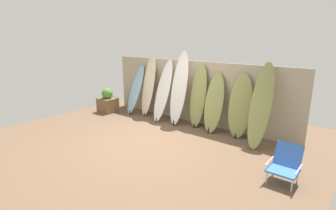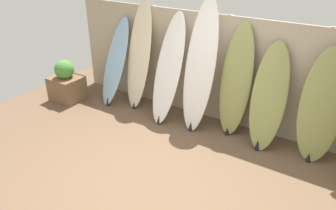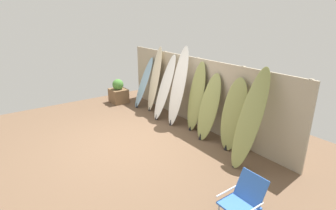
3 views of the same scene
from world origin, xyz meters
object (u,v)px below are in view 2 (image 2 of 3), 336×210
(surfboard_skyblue_0, at_px, (115,63))
(surfboard_white_2, at_px, (168,70))
(surfboard_olive_5, at_px, (269,98))
(surfboard_olive_6, at_px, (322,108))
(surfboard_cream_1, at_px, (139,56))
(surfboard_white_3, at_px, (200,68))
(planter_box, at_px, (66,84))
(surfboard_olive_4, at_px, (236,82))

(surfboard_skyblue_0, xyz_separation_m, surfboard_white_2, (1.20, -0.02, 0.11))
(surfboard_olive_5, relative_size, surfboard_olive_6, 0.98)
(surfboard_cream_1, bearing_deg, surfboard_white_2, -10.22)
(surfboard_skyblue_0, distance_m, surfboard_cream_1, 0.54)
(surfboard_cream_1, relative_size, surfboard_white_3, 0.93)
(surfboard_white_3, xyz_separation_m, surfboard_olive_6, (1.81, 0.11, -0.24))
(surfboard_white_3, relative_size, surfboard_olive_5, 1.34)
(surfboard_white_3, distance_m, planter_box, 2.75)
(surfboard_cream_1, bearing_deg, surfboard_olive_5, -0.76)
(surfboard_skyblue_0, xyz_separation_m, surfboard_cream_1, (0.49, 0.10, 0.19))
(surfboard_olive_5, distance_m, surfboard_olive_6, 0.71)
(surfboard_white_3, height_order, planter_box, surfboard_white_3)
(surfboard_skyblue_0, distance_m, surfboard_white_2, 1.20)
(surfboard_olive_4, height_order, surfboard_olive_5, surfboard_olive_4)
(surfboard_skyblue_0, distance_m, surfboard_olive_5, 2.87)
(surfboard_olive_5, xyz_separation_m, planter_box, (-3.72, -0.57, -0.43))
(surfboard_cream_1, height_order, surfboard_white_2, surfboard_cream_1)
(surfboard_white_3, xyz_separation_m, planter_box, (-2.61, -0.51, -0.70))
(surfboard_skyblue_0, height_order, surfboard_olive_6, surfboard_olive_6)
(surfboard_cream_1, height_order, surfboard_olive_5, surfboard_cream_1)
(surfboard_cream_1, relative_size, surfboard_olive_6, 1.22)
(surfboard_olive_6, relative_size, planter_box, 1.99)
(surfboard_cream_1, bearing_deg, surfboard_white_3, -4.08)
(surfboard_skyblue_0, height_order, surfboard_olive_4, surfboard_olive_4)
(surfboard_skyblue_0, bearing_deg, surfboard_olive_4, 3.93)
(surfboard_olive_6, bearing_deg, surfboard_olive_4, 178.10)
(surfboard_white_2, distance_m, surfboard_olive_4, 1.14)
(surfboard_olive_4, bearing_deg, surfboard_cream_1, -178.24)
(surfboard_white_2, height_order, surfboard_olive_4, surfboard_white_2)
(surfboard_white_2, relative_size, surfboard_olive_6, 1.12)
(surfboard_olive_5, bearing_deg, surfboard_white_3, -176.92)
(surfboard_white_2, bearing_deg, surfboard_cream_1, 169.78)
(surfboard_olive_6, distance_m, planter_box, 4.49)
(surfboard_cream_1, distance_m, surfboard_white_2, 0.73)
(surfboard_cream_1, xyz_separation_m, planter_box, (-1.33, -0.60, -0.63))
(surfboard_skyblue_0, height_order, surfboard_cream_1, surfboard_cream_1)
(surfboard_skyblue_0, bearing_deg, planter_box, -149.47)
(surfboard_skyblue_0, distance_m, planter_box, 1.07)
(surfboard_white_2, bearing_deg, surfboard_white_3, 3.70)
(surfboard_skyblue_0, relative_size, surfboard_olive_5, 1.01)
(surfboard_olive_4, bearing_deg, surfboard_olive_6, -1.90)
(surfboard_white_2, height_order, surfboard_olive_5, surfboard_white_2)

